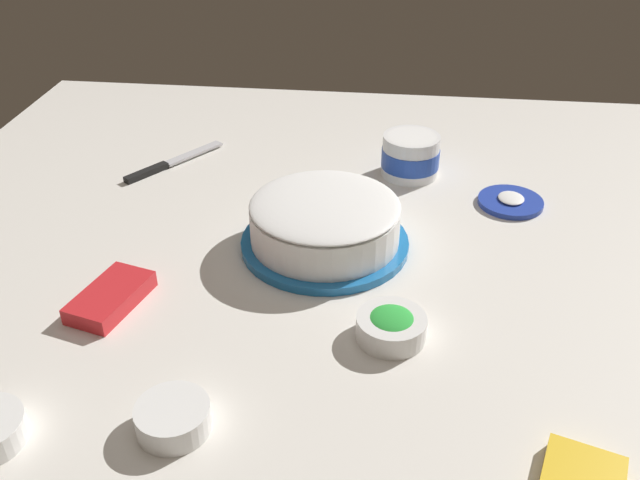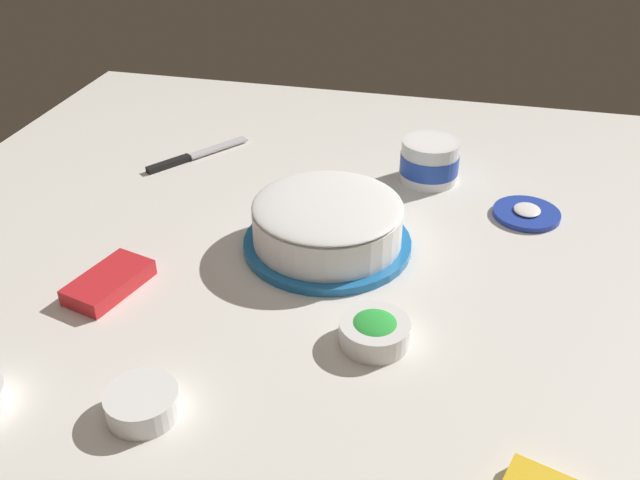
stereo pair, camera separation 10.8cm
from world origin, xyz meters
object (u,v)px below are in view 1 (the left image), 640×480
at_px(frosting_tub, 411,155).
at_px(frosting_tub_lid, 511,201).
at_px(sprinkle_bowl_green, 391,326).
at_px(sprinkle_bowl_rainbow, 173,417).
at_px(spreading_knife, 166,164).
at_px(frosted_cake, 325,224).
at_px(candy_box_lower, 111,297).

height_order(frosting_tub, frosting_tub_lid, frosting_tub).
bearing_deg(sprinkle_bowl_green, frosting_tub, 177.42).
bearing_deg(sprinkle_bowl_rainbow, spreading_knife, -161.95).
xyz_separation_m(frosted_cake, frosting_tub, (-0.28, 0.14, -0.00)).
relative_size(spreading_knife, sprinkle_bowl_green, 2.11).
relative_size(frosting_tub_lid, candy_box_lower, 0.90).
relative_size(frosted_cake, sprinkle_bowl_green, 2.86).
distance_m(sprinkle_bowl_rainbow, candy_box_lower, 0.27).
height_order(spreading_knife, sprinkle_bowl_green, sprinkle_bowl_green).
bearing_deg(sprinkle_bowl_green, frosting_tub_lid, 152.38).
bearing_deg(sprinkle_bowl_rainbow, frosted_cake, 162.01).
bearing_deg(candy_box_lower, frosting_tub, 152.69).
distance_m(frosting_tub_lid, sprinkle_bowl_rainbow, 0.74).
distance_m(frosted_cake, sprinkle_bowl_green, 0.25).
height_order(frosting_tub_lid, candy_box_lower, candy_box_lower).
height_order(frosting_tub, sprinkle_bowl_rainbow, frosting_tub).
distance_m(frosted_cake, frosting_tub, 0.31).
xyz_separation_m(spreading_knife, sprinkle_bowl_green, (0.47, 0.46, 0.01)).
relative_size(frosting_tub_lid, sprinkle_bowl_rainbow, 1.33).
height_order(sprinkle_bowl_green, sprinkle_bowl_rainbow, sprinkle_bowl_green).
height_order(frosting_tub, candy_box_lower, frosting_tub).
bearing_deg(frosting_tub, sprinkle_bowl_green, -2.58).
bearing_deg(frosting_tub, sprinkle_bowl_rainbow, -21.44).
bearing_deg(frosted_cake, sprinkle_bowl_green, 27.94).
bearing_deg(candy_box_lower, sprinkle_bowl_green, 101.55).
xyz_separation_m(frosting_tub, sprinkle_bowl_rainbow, (0.68, -0.27, -0.02)).
distance_m(frosting_tub, spreading_knife, 0.49).
height_order(frosted_cake, frosting_tub, frosted_cake).
height_order(sprinkle_bowl_rainbow, candy_box_lower, sprinkle_bowl_rainbow).
bearing_deg(candy_box_lower, frosted_cake, 138.24).
xyz_separation_m(frosted_cake, sprinkle_bowl_rainbow, (0.41, -0.13, -0.03)).
bearing_deg(frosting_tub, frosted_cake, -26.24).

